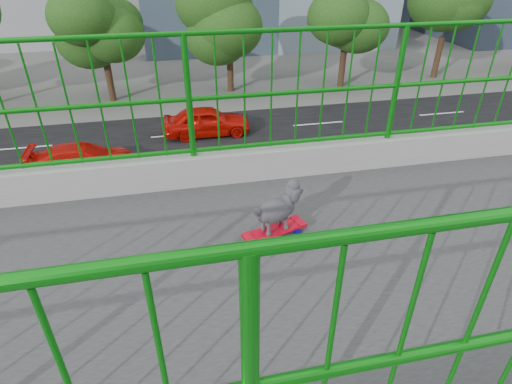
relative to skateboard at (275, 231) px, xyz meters
The scene contains 12 objects.
road 14.45m from the skateboard, behind, with size 18.00×90.00×0.02m, color black.
railing 0.69m from the skateboard, 54.19° to the right, with size 3.00×24.00×1.42m.
street_trees 25.74m from the skateboard, behind, with size 5.30×60.40×7.26m.
skateboard is the anchor object (origin of this frame).
poodle 0.22m from the skateboard, 108.12° to the left, with size 0.27×0.43×0.37m.
car_0 9.63m from the skateboard, 140.46° to the right, with size 1.72×4.27×1.46m, color red.
car_1 11.53m from the skateboard, 156.39° to the right, with size 1.43×4.11×1.36m, color gray.
car_2 14.19m from the skateboard, 161.12° to the right, with size 2.29×4.96×1.38m, color gray.
car_3 17.20m from the skateboard, 162.11° to the right, with size 1.88×4.64×1.35m, color red.
car_4 19.47m from the skateboard, behind, with size 1.84×4.58×1.56m, color red.
car_5 9.91m from the skateboard, 137.11° to the right, with size 1.60×4.57×1.51m, color black.
car_6 10.82m from the skateboard, behind, with size 2.62×5.68×1.58m, color silver.
Camera 1 is at (2.16, -0.14, 9.04)m, focal length 28.78 mm.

